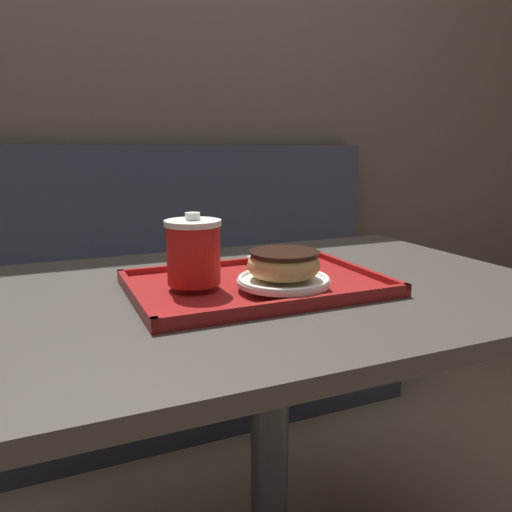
{
  "coord_description": "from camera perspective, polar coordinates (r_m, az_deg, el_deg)",
  "views": [
    {
      "loc": [
        -0.4,
        -0.86,
        0.99
      ],
      "look_at": [
        -0.04,
        -0.02,
        0.79
      ],
      "focal_mm": 35.0,
      "sensor_mm": 36.0,
      "label": 1
    }
  ],
  "objects": [
    {
      "name": "donut_chocolate_glazed",
      "position": [
        0.89,
        3.19,
        -0.88
      ],
      "size": [
        0.13,
        0.13,
        0.05
      ],
      "color": "tan",
      "rests_on": "plate_with_chocolate_donut"
    },
    {
      "name": "cafe_table",
      "position": [
        1.03,
        1.62,
        -11.38
      ],
      "size": [
        1.1,
        0.78,
        0.73
      ],
      "color": "#38332D",
      "rests_on": "ground_plane"
    },
    {
      "name": "coffee_cup_front",
      "position": [
        0.89,
        -7.15,
        0.53
      ],
      "size": [
        0.1,
        0.1,
        0.13
      ],
      "color": "red",
      "rests_on": "serving_tray"
    },
    {
      "name": "serving_tray",
      "position": [
        0.95,
        0.0,
        -3.34
      ],
      "size": [
        0.47,
        0.32,
        0.02
      ],
      "color": "maroon",
      "rests_on": "cafe_table"
    },
    {
      "name": "plate_with_chocolate_donut",
      "position": [
        0.89,
        3.17,
        -2.77
      ],
      "size": [
        0.17,
        0.17,
        0.01
      ],
      "color": "white",
      "rests_on": "serving_tray"
    },
    {
      "name": "spoon",
      "position": [
        1.08,
        0.8,
        -0.3
      ],
      "size": [
        0.12,
        0.1,
        0.01
      ],
      "rotation": [
        0.0,
        0.0,
        2.44
      ],
      "color": "silver",
      "rests_on": "serving_tray"
    },
    {
      "name": "wall_behind",
      "position": [
        2.01,
        -12.41,
        18.01
      ],
      "size": [
        8.0,
        0.05,
        2.4
      ],
      "color": "brown",
      "rests_on": "ground_plane"
    },
    {
      "name": "booth_bench",
      "position": [
        1.91,
        -7.53,
        -8.48
      ],
      "size": [
        1.6,
        0.44,
        1.0
      ],
      "color": "#33384C",
      "rests_on": "ground_plane"
    }
  ]
}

